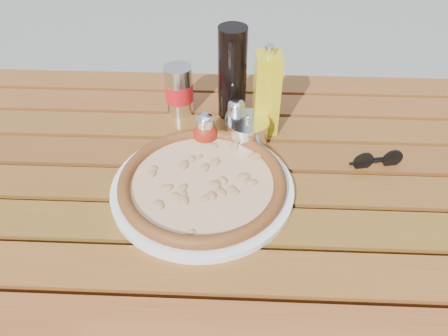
{
  "coord_description": "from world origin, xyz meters",
  "views": [
    {
      "loc": [
        0.03,
        -0.63,
        1.36
      ],
      "look_at": [
        0.0,
        0.02,
        0.78
      ],
      "focal_mm": 35.0,
      "sensor_mm": 36.0,
      "label": 1
    }
  ],
  "objects_px": {
    "pizza": "(202,182)",
    "dark_bottle": "(232,73)",
    "oregano_shaker": "(236,117)",
    "pepper_shaker": "(205,131)",
    "sunglasses": "(377,160)",
    "table": "(224,211)",
    "parmesan_tin": "(247,131)",
    "plate": "(203,188)",
    "olive_oil_cruet": "(267,94)",
    "soda_can": "(179,90)"
  },
  "relations": [
    {
      "from": "soda_can",
      "to": "olive_oil_cruet",
      "type": "bearing_deg",
      "value": -18.27
    },
    {
      "from": "plate",
      "to": "oregano_shaker",
      "type": "xyz_separation_m",
      "value": [
        0.06,
        0.2,
        0.03
      ]
    },
    {
      "from": "dark_bottle",
      "to": "olive_oil_cruet",
      "type": "height_order",
      "value": "dark_bottle"
    },
    {
      "from": "dark_bottle",
      "to": "soda_can",
      "type": "distance_m",
      "value": 0.14
    },
    {
      "from": "table",
      "to": "oregano_shaker",
      "type": "bearing_deg",
      "value": 83.58
    },
    {
      "from": "sunglasses",
      "to": "dark_bottle",
      "type": "bearing_deg",
      "value": 139.06
    },
    {
      "from": "table",
      "to": "pepper_shaker",
      "type": "height_order",
      "value": "pepper_shaker"
    },
    {
      "from": "dark_bottle",
      "to": "pizza",
      "type": "bearing_deg",
      "value": -100.41
    },
    {
      "from": "plate",
      "to": "pizza",
      "type": "xyz_separation_m",
      "value": [
        -0.0,
        0.0,
        0.02
      ]
    },
    {
      "from": "table",
      "to": "dark_bottle",
      "type": "distance_m",
      "value": 0.32
    },
    {
      "from": "pepper_shaker",
      "to": "dark_bottle",
      "type": "xyz_separation_m",
      "value": [
        0.05,
        0.13,
        0.07
      ]
    },
    {
      "from": "oregano_shaker",
      "to": "dark_bottle",
      "type": "xyz_separation_m",
      "value": [
        -0.01,
        0.07,
        0.07
      ]
    },
    {
      "from": "plate",
      "to": "olive_oil_cruet",
      "type": "relative_size",
      "value": 1.71
    },
    {
      "from": "oregano_shaker",
      "to": "pepper_shaker",
      "type": "bearing_deg",
      "value": -139.36
    },
    {
      "from": "plate",
      "to": "parmesan_tin",
      "type": "bearing_deg",
      "value": 61.54
    },
    {
      "from": "plate",
      "to": "pizza",
      "type": "height_order",
      "value": "pizza"
    },
    {
      "from": "pizza",
      "to": "pepper_shaker",
      "type": "height_order",
      "value": "pepper_shaker"
    },
    {
      "from": "pepper_shaker",
      "to": "soda_can",
      "type": "relative_size",
      "value": 0.68
    },
    {
      "from": "table",
      "to": "olive_oil_cruet",
      "type": "bearing_deg",
      "value": 66.19
    },
    {
      "from": "table",
      "to": "oregano_shaker",
      "type": "relative_size",
      "value": 17.07
    },
    {
      "from": "pizza",
      "to": "oregano_shaker",
      "type": "height_order",
      "value": "oregano_shaker"
    },
    {
      "from": "oregano_shaker",
      "to": "table",
      "type": "bearing_deg",
      "value": -96.42
    },
    {
      "from": "dark_bottle",
      "to": "sunglasses",
      "type": "bearing_deg",
      "value": -30.52
    },
    {
      "from": "plate",
      "to": "oregano_shaker",
      "type": "bearing_deg",
      "value": 73.03
    },
    {
      "from": "soda_can",
      "to": "pizza",
      "type": "bearing_deg",
      "value": -74.62
    },
    {
      "from": "olive_oil_cruet",
      "to": "soda_can",
      "type": "bearing_deg",
      "value": 161.73
    },
    {
      "from": "oregano_shaker",
      "to": "parmesan_tin",
      "type": "xyz_separation_m",
      "value": [
        0.03,
        -0.04,
        -0.01
      ]
    },
    {
      "from": "plate",
      "to": "parmesan_tin",
      "type": "relative_size",
      "value": 3.22
    },
    {
      "from": "table",
      "to": "sunglasses",
      "type": "height_order",
      "value": "sunglasses"
    },
    {
      "from": "pepper_shaker",
      "to": "parmesan_tin",
      "type": "distance_m",
      "value": 0.09
    },
    {
      "from": "pizza",
      "to": "dark_bottle",
      "type": "xyz_separation_m",
      "value": [
        0.05,
        0.27,
        0.09
      ]
    },
    {
      "from": "pepper_shaker",
      "to": "dark_bottle",
      "type": "relative_size",
      "value": 0.37
    },
    {
      "from": "pepper_shaker",
      "to": "soda_can",
      "type": "distance_m",
      "value": 0.15
    },
    {
      "from": "pepper_shaker",
      "to": "sunglasses",
      "type": "distance_m",
      "value": 0.37
    },
    {
      "from": "dark_bottle",
      "to": "parmesan_tin",
      "type": "relative_size",
      "value": 1.97
    },
    {
      "from": "pepper_shaker",
      "to": "parmesan_tin",
      "type": "xyz_separation_m",
      "value": [
        0.09,
        0.01,
        -0.01
      ]
    },
    {
      "from": "soda_can",
      "to": "olive_oil_cruet",
      "type": "relative_size",
      "value": 0.57
    },
    {
      "from": "olive_oil_cruet",
      "to": "oregano_shaker",
      "type": "bearing_deg",
      "value": -173.81
    },
    {
      "from": "plate",
      "to": "sunglasses",
      "type": "relative_size",
      "value": 3.27
    },
    {
      "from": "olive_oil_cruet",
      "to": "parmesan_tin",
      "type": "xyz_separation_m",
      "value": [
        -0.04,
        -0.05,
        -0.07
      ]
    },
    {
      "from": "parmesan_tin",
      "to": "sunglasses",
      "type": "xyz_separation_m",
      "value": [
        0.27,
        -0.07,
        -0.01
      ]
    },
    {
      "from": "pepper_shaker",
      "to": "soda_can",
      "type": "xyz_separation_m",
      "value": [
        -0.07,
        0.13,
        0.02
      ]
    },
    {
      "from": "plate",
      "to": "olive_oil_cruet",
      "type": "bearing_deg",
      "value": 58.87
    },
    {
      "from": "dark_bottle",
      "to": "table",
      "type": "bearing_deg",
      "value": -92.03
    },
    {
      "from": "pepper_shaker",
      "to": "oregano_shaker",
      "type": "distance_m",
      "value": 0.09
    },
    {
      "from": "pepper_shaker",
      "to": "sunglasses",
      "type": "relative_size",
      "value": 0.74
    },
    {
      "from": "olive_oil_cruet",
      "to": "table",
      "type": "bearing_deg",
      "value": -113.81
    },
    {
      "from": "oregano_shaker",
      "to": "soda_can",
      "type": "height_order",
      "value": "soda_can"
    },
    {
      "from": "pepper_shaker",
      "to": "sunglasses",
      "type": "bearing_deg",
      "value": -8.82
    },
    {
      "from": "pizza",
      "to": "oregano_shaker",
      "type": "bearing_deg",
      "value": 73.03
    }
  ]
}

